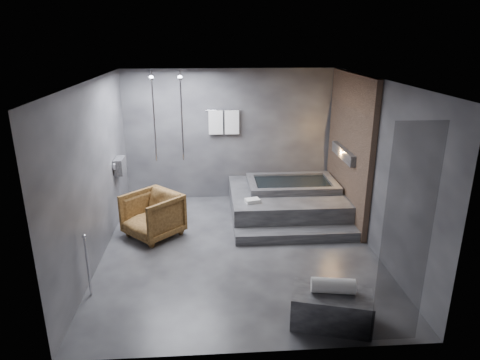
{
  "coord_description": "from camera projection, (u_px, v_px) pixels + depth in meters",
  "views": [
    {
      "loc": [
        -0.44,
        -6.48,
        3.45
      ],
      "look_at": [
        0.04,
        0.3,
        1.13
      ],
      "focal_mm": 32.0,
      "sensor_mm": 36.0,
      "label": 1
    }
  ],
  "objects": [
    {
      "name": "tub_step",
      "position": [
        297.0,
        235.0,
        7.55
      ],
      "size": [
        2.2,
        0.36,
        0.18
      ],
      "primitive_type": "cube",
      "color": "#2D2D2F",
      "rests_on": "ground"
    },
    {
      "name": "room",
      "position": [
        262.0,
        146.0,
        6.95
      ],
      "size": [
        5.0,
        5.04,
        2.82
      ],
      "color": "#29292B",
      "rests_on": "ground"
    },
    {
      "name": "deck_towel",
      "position": [
        252.0,
        201.0,
        7.91
      ],
      "size": [
        0.3,
        0.25,
        0.07
      ],
      "primitive_type": "cube",
      "rotation": [
        0.0,
        0.0,
        0.24
      ],
      "color": "silver",
      "rests_on": "tub_deck"
    },
    {
      "name": "tub_deck",
      "position": [
        286.0,
        202.0,
        8.61
      ],
      "size": [
        2.2,
        2.0,
        0.5
      ],
      "primitive_type": "cube",
      "color": "#2D2D2F",
      "rests_on": "ground"
    },
    {
      "name": "rolled_towel",
      "position": [
        333.0,
        286.0,
        5.23
      ],
      "size": [
        0.56,
        0.28,
        0.19
      ],
      "primitive_type": "cylinder",
      "rotation": [
        0.0,
        1.57,
        -0.16
      ],
      "color": "white",
      "rests_on": "concrete_bench"
    },
    {
      "name": "driftwood_chair",
      "position": [
        153.0,
        215.0,
        7.61
      ],
      "size": [
        1.23,
        1.23,
        0.8
      ],
      "primitive_type": "imported",
      "rotation": [
        0.0,
        0.0,
        -0.79
      ],
      "color": "#3F260F",
      "rests_on": "ground"
    },
    {
      "name": "concrete_bench",
      "position": [
        331.0,
        308.0,
        5.32
      ],
      "size": [
        1.08,
        0.78,
        0.44
      ],
      "primitive_type": "cube",
      "rotation": [
        0.0,
        0.0,
        -0.27
      ],
      "color": "#2E2E30",
      "rests_on": "ground"
    }
  ]
}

